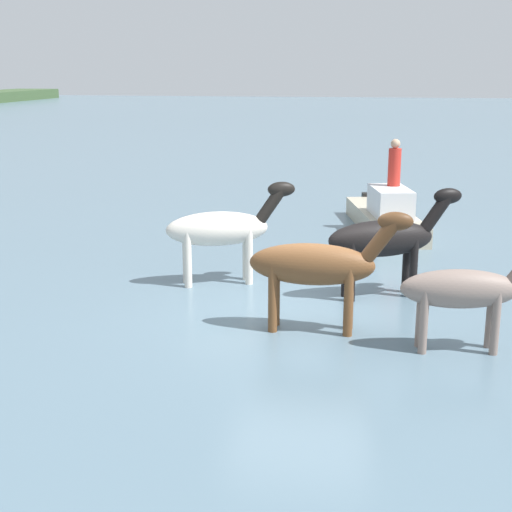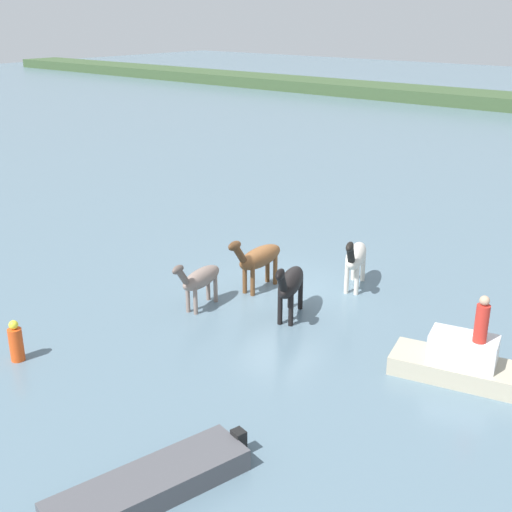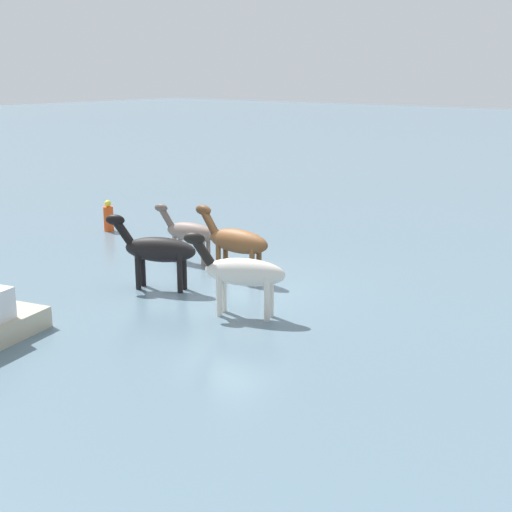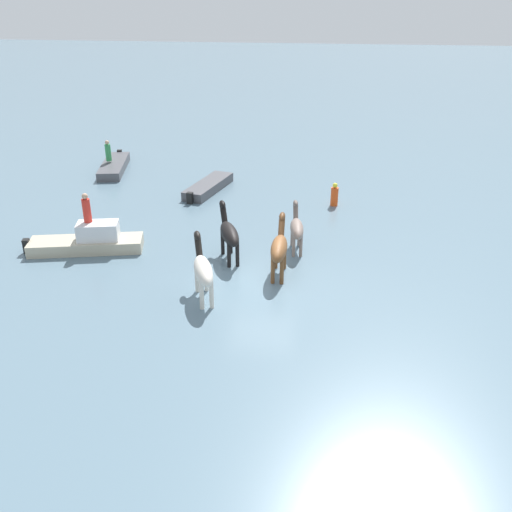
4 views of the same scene
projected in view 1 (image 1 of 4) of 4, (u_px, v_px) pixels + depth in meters
ground_plane at (302, 317)px, 12.50m from camera, size 187.84×187.84×0.00m
horse_pinto_flank at (222, 229)px, 14.22m from camera, size 1.29×2.51×1.98m
horse_gray_outer at (465, 289)px, 10.82m from camera, size 0.75×2.25×1.74m
horse_lead at (386, 239)px, 13.38m from camera, size 1.36×2.50×1.99m
horse_rear_stallion at (318, 265)px, 11.61m from camera, size 0.63×2.55×1.99m
boat_dinghy_port at (386, 219)px, 19.07m from camera, size 4.72×2.25×1.33m
person_watcher_seated at (395, 164)px, 18.65m from camera, size 0.32×0.32×1.19m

